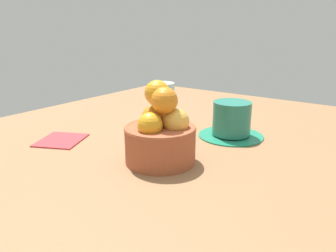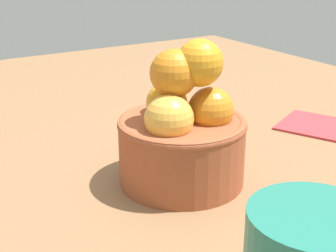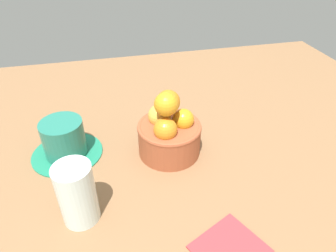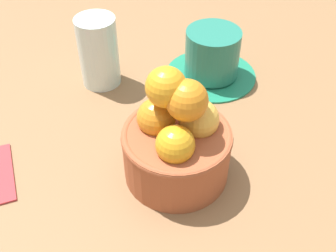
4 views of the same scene
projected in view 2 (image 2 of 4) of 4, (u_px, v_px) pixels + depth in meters
ground_plane at (181, 195)px, 53.83cm from camera, size 139.48×112.42×3.46cm
terracotta_bowl at (182, 133)px, 51.21cm from camera, size 13.54×13.54×15.48cm
folded_napkin at (319, 125)px, 68.58cm from camera, size 13.22×12.73×0.60cm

